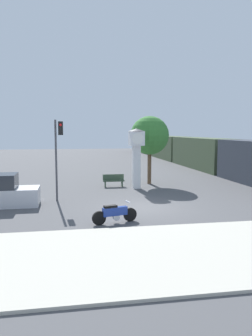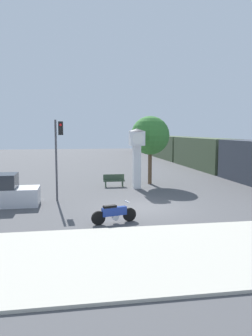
{
  "view_description": "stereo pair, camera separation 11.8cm",
  "coord_description": "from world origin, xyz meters",
  "px_view_note": "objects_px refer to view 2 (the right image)",
  "views": [
    {
      "loc": [
        -3.85,
        -17.12,
        4.17
      ],
      "look_at": [
        -0.59,
        1.97,
        1.97
      ],
      "focal_mm": 35.0,
      "sensor_mm": 36.0,
      "label": 1
    },
    {
      "loc": [
        -3.74,
        -17.14,
        4.17
      ],
      "look_at": [
        -0.59,
        1.97,
        1.97
      ],
      "focal_mm": 35.0,
      "sensor_mm": 36.0,
      "label": 2
    }
  ],
  "objects_px": {
    "motorcycle": "(114,213)",
    "traffic_light": "(58,146)",
    "clock_tower": "(137,149)",
    "freight_train": "(183,150)",
    "bench": "(114,180)",
    "street_tree": "(150,136)"
  },
  "relations": [
    {
      "from": "freight_train",
      "to": "street_tree",
      "type": "bearing_deg",
      "value": -117.21
    },
    {
      "from": "traffic_light",
      "to": "bench",
      "type": "distance_m",
      "value": 6.49
    },
    {
      "from": "clock_tower",
      "to": "freight_train",
      "type": "xyz_separation_m",
      "value": [
        9.95,
        18.41,
        -1.2
      ]
    },
    {
      "from": "traffic_light",
      "to": "bench",
      "type": "xyz_separation_m",
      "value": [
        3.88,
        4.39,
        -2.8
      ]
    },
    {
      "from": "traffic_light",
      "to": "street_tree",
      "type": "relative_size",
      "value": 0.91
    },
    {
      "from": "motorcycle",
      "to": "bench",
      "type": "relative_size",
      "value": 1.32
    },
    {
      "from": "clock_tower",
      "to": "freight_train",
      "type": "distance_m",
      "value": 20.96
    },
    {
      "from": "freight_train",
      "to": "traffic_light",
      "type": "xyz_separation_m",
      "value": [
        -15.37,
        -21.82,
        1.59
      ]
    },
    {
      "from": "freight_train",
      "to": "bench",
      "type": "distance_m",
      "value": 20.92
    },
    {
      "from": "street_tree",
      "to": "bench",
      "type": "height_order",
      "value": "street_tree"
    },
    {
      "from": "clock_tower",
      "to": "traffic_light",
      "type": "xyz_separation_m",
      "value": [
        -5.43,
        -3.41,
        0.4
      ]
    },
    {
      "from": "bench",
      "to": "freight_train",
      "type": "bearing_deg",
      "value": 56.59
    },
    {
      "from": "traffic_light",
      "to": "bench",
      "type": "height_order",
      "value": "traffic_light"
    },
    {
      "from": "clock_tower",
      "to": "motorcycle",
      "type": "bearing_deg",
      "value": -107.57
    },
    {
      "from": "motorcycle",
      "to": "traffic_light",
      "type": "distance_m",
      "value": 6.64
    },
    {
      "from": "motorcycle",
      "to": "freight_train",
      "type": "relative_size",
      "value": 0.04
    },
    {
      "from": "freight_train",
      "to": "traffic_light",
      "type": "distance_m",
      "value": 26.74
    },
    {
      "from": "motorcycle",
      "to": "bench",
      "type": "xyz_separation_m",
      "value": [
        1.24,
        9.79,
        0.03
      ]
    },
    {
      "from": "motorcycle",
      "to": "freight_train",
      "type": "bearing_deg",
      "value": 50.0
    },
    {
      "from": "motorcycle",
      "to": "bench",
      "type": "bearing_deg",
      "value": 67.86
    },
    {
      "from": "traffic_light",
      "to": "street_tree",
      "type": "distance_m",
      "value": 8.64
    },
    {
      "from": "freight_train",
      "to": "street_tree",
      "type": "height_order",
      "value": "street_tree"
    }
  ]
}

